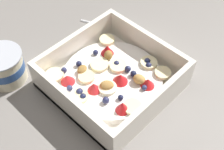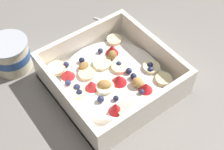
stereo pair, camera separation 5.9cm
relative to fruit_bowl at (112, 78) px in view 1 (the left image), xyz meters
The scene contains 4 objects.
ground_plane 0.03m from the fruit_bowl, 120.86° to the left, with size 2.40×2.40×0.00m, color gray.
fruit_bowl is the anchor object (origin of this frame).
spoon 0.16m from the fruit_bowl, 28.68° to the left, with size 0.09×0.17×0.01m.
yogurt_cup 0.21m from the fruit_bowl, 128.98° to the left, with size 0.08×0.08×0.07m.
Camera 1 is at (-0.26, -0.28, 0.48)m, focal length 49.72 mm.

